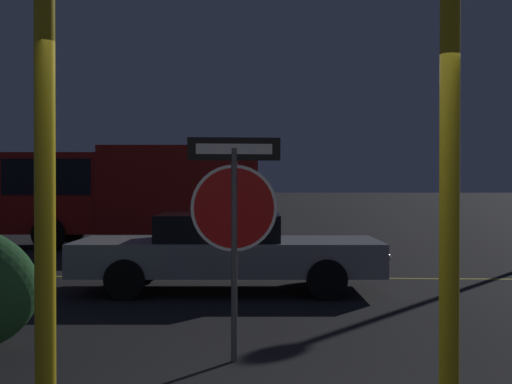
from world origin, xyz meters
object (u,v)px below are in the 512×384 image
delivery_truck (129,190)px  yellow_pole_right (450,222)px  stop_sign (234,206)px  yellow_pole_left (45,202)px  passing_car_2 (227,250)px

delivery_truck → yellow_pole_right: bearing=-163.2°
yellow_pole_right → delivery_truck: size_ratio=0.43×
stop_sign → yellow_pole_left: size_ratio=0.67×
yellow_pole_left → passing_car_2: 7.43m
yellow_pole_left → yellow_pole_right: yellow_pole_left is taller
stop_sign → yellow_pole_right: 2.80m
stop_sign → delivery_truck: (-3.81, 12.36, 0.05)m
stop_sign → yellow_pole_left: 2.98m
yellow_pole_left → yellow_pole_right: 2.41m
stop_sign → delivery_truck: bearing=98.4°
yellow_pole_left → delivery_truck: yellow_pole_left is taller
yellow_pole_right → passing_car_2: yellow_pole_right is taller
stop_sign → delivery_truck: delivery_truck is taller
stop_sign → passing_car_2: 4.61m
yellow_pole_left → stop_sign: bearing=73.5°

